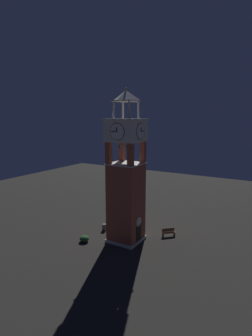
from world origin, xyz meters
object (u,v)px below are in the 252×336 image
at_px(park_bench, 168,232).
at_px(clock_tower, 126,182).
at_px(lamp_post, 135,205).
at_px(trash_bin, 104,227).

bearing_deg(park_bench, clock_tower, 133.96).
bearing_deg(clock_tower, park_bench, -46.04).
height_order(lamp_post, trash_bin, lamp_post).
bearing_deg(clock_tower, lamp_post, 19.08).
distance_m(lamp_post, trash_bin, 5.33).
distance_m(clock_tower, trash_bin, 7.61).
relative_size(park_bench, lamp_post, 0.42).
relative_size(lamp_post, trash_bin, 4.27).
distance_m(clock_tower, park_bench, 8.26).
height_order(clock_tower, lamp_post, clock_tower).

